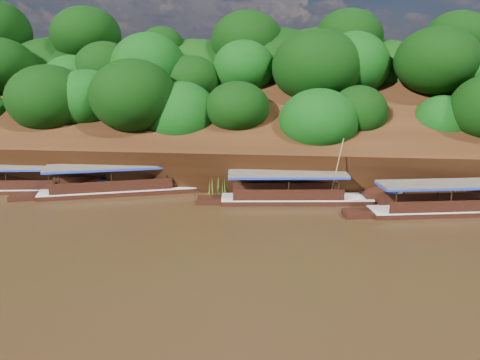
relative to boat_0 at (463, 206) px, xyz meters
The scene contains 7 objects.
ground 13.16m from the boat_0, 150.74° to the right, with size 160.00×160.00×0.00m, color black.
riverbank 19.98m from the boat_0, 125.17° to the left, with size 120.00×30.06×19.40m.
boat_0 is the anchor object (origin of this frame).
boat_1 11.45m from the boat_0, behind, with size 14.07×3.60×5.74m.
boat_2 25.85m from the boat_0, behind, with size 15.73×6.85×5.64m.
boat_3 34.79m from the boat_0, behind, with size 12.82×3.54×2.69m.
reeds 15.56m from the boat_0, 169.05° to the left, with size 49.39×2.66×1.98m.
Camera 1 is at (-1.28, -27.61, 10.85)m, focal length 35.00 mm.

